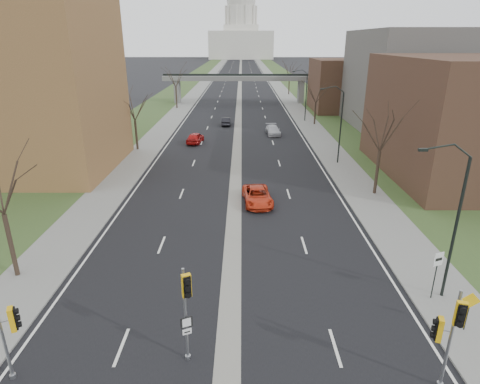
{
  "coord_description": "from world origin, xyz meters",
  "views": [
    {
      "loc": [
        0.61,
        -12.93,
        13.45
      ],
      "look_at": [
        0.51,
        12.04,
        3.98
      ],
      "focal_mm": 30.0,
      "sensor_mm": 36.0,
      "label": 1
    }
  ],
  "objects_px": {
    "signal_pole_median": "(186,301)",
    "warning_sign": "(469,306)",
    "signal_pole_left": "(2,318)",
    "signal_pole_right": "(449,328)",
    "car_left_far": "(226,121)",
    "car_right_near": "(257,196)",
    "car_right_mid": "(273,130)",
    "car_left_near": "(195,138)",
    "speed_limit_sign": "(437,267)"
  },
  "relations": [
    {
      "from": "signal_pole_median",
      "to": "car_right_near",
      "type": "distance_m",
      "value": 19.21
    },
    {
      "from": "signal_pole_right",
      "to": "car_right_near",
      "type": "distance_m",
      "value": 21.25
    },
    {
      "from": "car_right_near",
      "to": "signal_pole_left",
      "type": "bearing_deg",
      "value": -124.44
    },
    {
      "from": "signal_pole_right",
      "to": "car_right_mid",
      "type": "relative_size",
      "value": 0.99
    },
    {
      "from": "warning_sign",
      "to": "signal_pole_median",
      "type": "bearing_deg",
      "value": -158.19
    },
    {
      "from": "car_left_near",
      "to": "signal_pole_left",
      "type": "bearing_deg",
      "value": 93.62
    },
    {
      "from": "signal_pole_median",
      "to": "signal_pole_right",
      "type": "distance_m",
      "value": 10.43
    },
    {
      "from": "signal_pole_left",
      "to": "car_right_mid",
      "type": "relative_size",
      "value": 1.02
    },
    {
      "from": "speed_limit_sign",
      "to": "car_left_near",
      "type": "bearing_deg",
      "value": 94.33
    },
    {
      "from": "signal_pole_right",
      "to": "car_right_mid",
      "type": "xyz_separation_m",
      "value": [
        -3.29,
        47.57,
        -2.38
      ]
    },
    {
      "from": "signal_pole_right",
      "to": "warning_sign",
      "type": "distance_m",
      "value": 4.79
    },
    {
      "from": "warning_sign",
      "to": "car_right_mid",
      "type": "height_order",
      "value": "warning_sign"
    },
    {
      "from": "signal_pole_left",
      "to": "car_left_far",
      "type": "height_order",
      "value": "signal_pole_left"
    },
    {
      "from": "signal_pole_left",
      "to": "car_left_near",
      "type": "relative_size",
      "value": 1.1
    },
    {
      "from": "signal_pole_median",
      "to": "car_left_far",
      "type": "bearing_deg",
      "value": 66.92
    },
    {
      "from": "car_left_far",
      "to": "car_right_near",
      "type": "xyz_separation_m",
      "value": [
        4.0,
        -34.65,
        0.02
      ]
    },
    {
      "from": "signal_pole_median",
      "to": "car_left_far",
      "type": "distance_m",
      "value": 53.39
    },
    {
      "from": "warning_sign",
      "to": "car_left_near",
      "type": "xyz_separation_m",
      "value": [
        -17.43,
        38.69,
        -0.77
      ]
    },
    {
      "from": "signal_pole_median",
      "to": "warning_sign",
      "type": "distance_m",
      "value": 13.54
    },
    {
      "from": "car_left_near",
      "to": "car_left_far",
      "type": "height_order",
      "value": "car_left_near"
    },
    {
      "from": "signal_pole_median",
      "to": "car_left_near",
      "type": "xyz_separation_m",
      "value": [
        -4.17,
        40.79,
        -2.52
      ]
    },
    {
      "from": "signal_pole_left",
      "to": "car_right_near",
      "type": "xyz_separation_m",
      "value": [
        10.87,
        19.65,
        -2.45
      ]
    },
    {
      "from": "speed_limit_sign",
      "to": "car_left_near",
      "type": "distance_m",
      "value": 39.89
    },
    {
      "from": "signal_pole_right",
      "to": "car_right_mid",
      "type": "bearing_deg",
      "value": 110.06
    },
    {
      "from": "car_right_mid",
      "to": "signal_pole_right",
      "type": "bearing_deg",
      "value": -90.35
    },
    {
      "from": "car_left_near",
      "to": "car_right_near",
      "type": "distance_m",
      "value": 23.47
    },
    {
      "from": "signal_pole_left",
      "to": "signal_pole_right",
      "type": "distance_m",
      "value": 17.52
    },
    {
      "from": "speed_limit_sign",
      "to": "car_left_far",
      "type": "bearing_deg",
      "value": 84.23
    },
    {
      "from": "warning_sign",
      "to": "car_right_mid",
      "type": "relative_size",
      "value": 0.46
    },
    {
      "from": "signal_pole_right",
      "to": "warning_sign",
      "type": "bearing_deg",
      "value": 65.92
    },
    {
      "from": "signal_pole_right",
      "to": "car_left_near",
      "type": "bearing_deg",
      "value": 125.1
    },
    {
      "from": "car_right_mid",
      "to": "signal_pole_left",
      "type": "bearing_deg",
      "value": -111.1
    },
    {
      "from": "signal_pole_median",
      "to": "car_left_far",
      "type": "height_order",
      "value": "signal_pole_median"
    },
    {
      "from": "car_left_near",
      "to": "car_right_near",
      "type": "relative_size",
      "value": 0.87
    },
    {
      "from": "car_right_near",
      "to": "signal_pole_median",
      "type": "bearing_deg",
      "value": -106.66
    },
    {
      "from": "signal_pole_right",
      "to": "speed_limit_sign",
      "type": "bearing_deg",
      "value": 84.11
    },
    {
      "from": "signal_pole_median",
      "to": "speed_limit_sign",
      "type": "distance_m",
      "value": 13.68
    },
    {
      "from": "signal_pole_median",
      "to": "warning_sign",
      "type": "height_order",
      "value": "signal_pole_median"
    },
    {
      "from": "signal_pole_median",
      "to": "car_right_near",
      "type": "xyz_separation_m",
      "value": [
        3.69,
        18.68,
        -2.56
      ]
    },
    {
      "from": "signal_pole_left",
      "to": "warning_sign",
      "type": "xyz_separation_m",
      "value": [
        20.44,
        3.07,
        -1.64
      ]
    },
    {
      "from": "car_left_far",
      "to": "car_right_near",
      "type": "bearing_deg",
      "value": 96.41
    },
    {
      "from": "signal_pole_median",
      "to": "speed_limit_sign",
      "type": "height_order",
      "value": "signal_pole_median"
    },
    {
      "from": "speed_limit_sign",
      "to": "car_left_near",
      "type": "relative_size",
      "value": 0.64
    },
    {
      "from": "car_left_near",
      "to": "car_right_mid",
      "type": "relative_size",
      "value": 0.93
    },
    {
      "from": "signal_pole_left",
      "to": "signal_pole_right",
      "type": "bearing_deg",
      "value": -26.01
    },
    {
      "from": "speed_limit_sign",
      "to": "car_right_mid",
      "type": "distance_m",
      "value": 41.91
    },
    {
      "from": "speed_limit_sign",
      "to": "car_right_near",
      "type": "bearing_deg",
      "value": 102.23
    },
    {
      "from": "signal_pole_right",
      "to": "car_right_mid",
      "type": "height_order",
      "value": "signal_pole_right"
    },
    {
      "from": "signal_pole_right",
      "to": "car_left_far",
      "type": "distance_m",
      "value": 55.78
    },
    {
      "from": "signal_pole_left",
      "to": "car_right_mid",
      "type": "height_order",
      "value": "signal_pole_left"
    }
  ]
}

